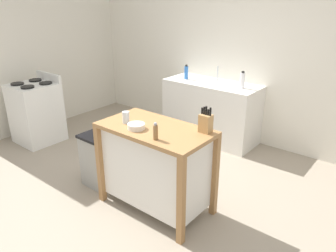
{
  "coord_description": "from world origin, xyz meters",
  "views": [
    {
      "loc": [
        2.07,
        -2.24,
        2.07
      ],
      "look_at": [
        0.17,
        0.11,
        0.85
      ],
      "focal_mm": 34.55,
      "sensor_mm": 36.0,
      "label": 1
    }
  ],
  "objects": [
    {
      "name": "ground_plane",
      "position": [
        0.0,
        0.0,
        0.0
      ],
      "size": [
        6.75,
        6.75,
        0.0
      ],
      "primitive_type": "plane",
      "color": "gray",
      "rests_on": "ground"
    },
    {
      "name": "wall_back",
      "position": [
        0.0,
        2.14,
        1.3
      ],
      "size": [
        5.75,
        0.1,
        2.6
      ],
      "primitive_type": "cube",
      "color": "silver",
      "rests_on": "ground"
    },
    {
      "name": "wall_left",
      "position": [
        -2.87,
        0.77,
        1.3
      ],
      "size": [
        0.1,
        2.74,
        2.6
      ],
      "primitive_type": "cube",
      "color": "silver",
      "rests_on": "ground"
    },
    {
      "name": "kitchen_island",
      "position": [
        0.17,
        -0.09,
        0.51
      ],
      "size": [
        1.12,
        0.61,
        0.9
      ],
      "color": "#9E7042",
      "rests_on": "ground"
    },
    {
      "name": "knife_block",
      "position": [
        0.61,
        0.11,
        1.0
      ],
      "size": [
        0.11,
        0.09,
        0.25
      ],
      "color": "tan",
      "rests_on": "kitchen_island"
    },
    {
      "name": "bowl_ceramic_small",
      "position": [
        0.06,
        -0.23,
        0.93
      ],
      "size": [
        0.17,
        0.17,
        0.05
      ],
      "color": "silver",
      "rests_on": "kitchen_island"
    },
    {
      "name": "drinking_cup",
      "position": [
        -0.12,
        -0.18,
        0.96
      ],
      "size": [
        0.07,
        0.07,
        0.12
      ],
      "color": "silver",
      "rests_on": "kitchen_island"
    },
    {
      "name": "pepper_grinder",
      "position": [
        0.36,
        -0.3,
        0.98
      ],
      "size": [
        0.04,
        0.04,
        0.16
      ],
      "color": "olive",
      "rests_on": "kitchen_island"
    },
    {
      "name": "trash_bin",
      "position": [
        -0.63,
        -0.19,
        0.32
      ],
      "size": [
        0.36,
        0.28,
        0.63
      ],
      "color": "gray",
      "rests_on": "ground"
    },
    {
      "name": "sink_counter",
      "position": [
        -0.35,
        1.79,
        0.45
      ],
      "size": [
        1.42,
        0.6,
        0.89
      ],
      "color": "white",
      "rests_on": "ground"
    },
    {
      "name": "sink_faucet",
      "position": [
        -0.35,
        1.93,
        1.0
      ],
      "size": [
        0.02,
        0.02,
        0.22
      ],
      "color": "#B7BCC1",
      "rests_on": "sink_counter"
    },
    {
      "name": "bottle_hand_soap",
      "position": [
        0.13,
        1.78,
        1.0
      ],
      "size": [
        0.07,
        0.07,
        0.24
      ],
      "color": "white",
      "rests_on": "sink_counter"
    },
    {
      "name": "bottle_spray_cleaner",
      "position": [
        -0.77,
        1.72,
        0.99
      ],
      "size": [
        0.06,
        0.06,
        0.22
      ],
      "color": "blue",
      "rests_on": "sink_counter"
    },
    {
      "name": "stove",
      "position": [
        -2.32,
        0.06,
        0.45
      ],
      "size": [
        0.6,
        0.6,
        1.01
      ],
      "color": "silver",
      "rests_on": "ground"
    }
  ]
}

